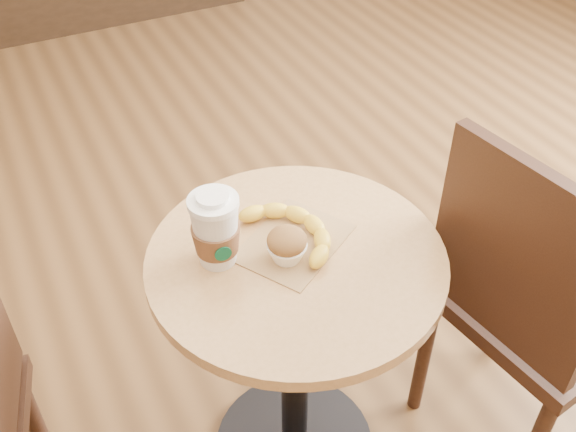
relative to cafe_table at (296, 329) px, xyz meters
The scene contains 6 objects.
cafe_table is the anchor object (origin of this frame).
chair_right 0.56m from the cafe_table, 20.95° to the right, with size 0.50×0.50×0.99m.
kraft_bag 0.25m from the cafe_table, 70.94° to the left, with size 0.24×0.18×0.00m, color #99754A.
coffee_cup 0.36m from the cafe_table, 157.23° to the left, with size 0.10×0.10×0.17m.
muffin 0.28m from the cafe_table, behind, with size 0.09×0.09×0.08m.
banana 0.27m from the cafe_table, 72.31° to the left, with size 0.17×0.26×0.04m, color yellow, non-canonical shape.
Camera 1 is at (-0.50, -0.95, 1.74)m, focal length 42.00 mm.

